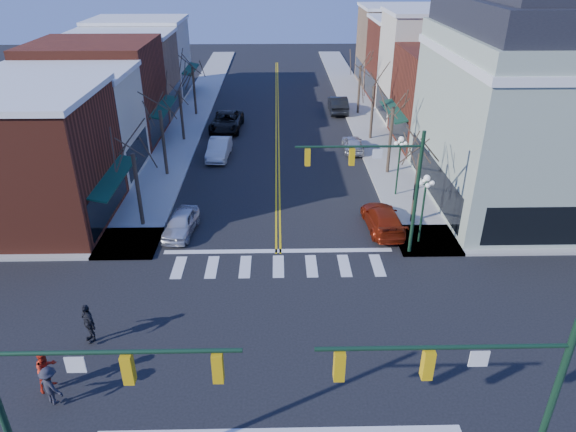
{
  "coord_description": "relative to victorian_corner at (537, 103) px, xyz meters",
  "views": [
    {
      "loc": [
        0.03,
        -17.22,
        15.3
      ],
      "look_at": [
        0.53,
        6.74,
        2.8
      ],
      "focal_mm": 32.0,
      "sensor_mm": 36.0,
      "label": 1
    }
  ],
  "objects": [
    {
      "name": "ground",
      "position": [
        -16.5,
        -14.5,
        -6.66
      ],
      "size": [
        160.0,
        160.0,
        0.0
      ],
      "primitive_type": "plane",
      "color": "black",
      "rests_on": "ground"
    },
    {
      "name": "sidewalk_left",
      "position": [
        -25.25,
        5.5,
        -6.58
      ],
      "size": [
        3.5,
        70.0,
        0.15
      ],
      "primitive_type": "cube",
      "color": "#9E9B93",
      "rests_on": "ground"
    },
    {
      "name": "sidewalk_right",
      "position": [
        -7.75,
        5.5,
        -6.58
      ],
      "size": [
        3.5,
        70.0,
        0.15
      ],
      "primitive_type": "cube",
      "color": "#9E9B93",
      "rests_on": "ground"
    },
    {
      "name": "bldg_left_brick_a",
      "position": [
        -32.0,
        -2.75,
        -2.66
      ],
      "size": [
        10.0,
        8.5,
        8.0
      ],
      "primitive_type": "cube",
      "color": "maroon",
      "rests_on": "ground"
    },
    {
      "name": "bldg_left_stucco_a",
      "position": [
        -32.0,
        5.0,
        -2.91
      ],
      "size": [
        10.0,
        7.0,
        7.5
      ],
      "primitive_type": "cube",
      "color": "beige",
      "rests_on": "ground"
    },
    {
      "name": "bldg_left_brick_b",
      "position": [
        -32.0,
        13.0,
        -2.41
      ],
      "size": [
        10.0,
        9.0,
        8.5
      ],
      "primitive_type": "cube",
      "color": "maroon",
      "rests_on": "ground"
    },
    {
      "name": "bldg_left_tan",
      "position": [
        -32.0,
        21.25,
        -2.76
      ],
      "size": [
        10.0,
        7.5,
        7.8
      ],
      "primitive_type": "cube",
      "color": "#9A7655",
      "rests_on": "ground"
    },
    {
      "name": "bldg_left_stucco_b",
      "position": [
        -32.0,
        29.0,
        -2.56
      ],
      "size": [
        10.0,
        8.0,
        8.2
      ],
      "primitive_type": "cube",
      "color": "beige",
      "rests_on": "ground"
    },
    {
      "name": "bldg_right_brick_a",
      "position": [
        -1.0,
        11.25,
        -2.66
      ],
      "size": [
        10.0,
        8.5,
        8.0
      ],
      "primitive_type": "cube",
      "color": "maroon",
      "rests_on": "ground"
    },
    {
      "name": "bldg_right_stucco",
      "position": [
        -1.0,
        19.0,
        -1.66
      ],
      "size": [
        10.0,
        7.0,
        10.0
      ],
      "primitive_type": "cube",
      "color": "beige",
      "rests_on": "ground"
    },
    {
      "name": "bldg_right_brick_b",
      "position": [
        -1.0,
        26.5,
        -2.41
      ],
      "size": [
        10.0,
        8.0,
        8.5
      ],
      "primitive_type": "cube",
      "color": "maroon",
      "rests_on": "ground"
    },
    {
      "name": "bldg_right_tan",
      "position": [
        -1.0,
        34.5,
        -2.16
      ],
      "size": [
        10.0,
        8.0,
        9.0
      ],
      "primitive_type": "cube",
      "color": "#9A7655",
      "rests_on": "ground"
    },
    {
      "name": "victorian_corner",
      "position": [
        0.0,
        0.0,
        0.0
      ],
      "size": [
        12.25,
        14.25,
        13.3
      ],
      "color": "#9AA993",
      "rests_on": "ground"
    },
    {
      "name": "traffic_mast_near_left",
      "position": [
        -22.05,
        -21.9,
        -1.95
      ],
      "size": [
        6.6,
        0.28,
        7.2
      ],
      "color": "#14331E",
      "rests_on": "ground"
    },
    {
      "name": "traffic_mast_near_right",
      "position": [
        -10.95,
        -21.9,
        -1.95
      ],
      "size": [
        6.6,
        0.28,
        7.2
      ],
      "color": "#14331E",
      "rests_on": "ground"
    },
    {
      "name": "traffic_mast_far_right",
      "position": [
        -10.95,
        -7.1,
        -1.95
      ],
      "size": [
        6.6,
        0.28,
        7.2
      ],
      "color": "#14331E",
      "rests_on": "ground"
    },
    {
      "name": "lamppost_corner",
      "position": [
        -8.3,
        -6.0,
        -3.7
      ],
      "size": [
        0.36,
        0.36,
        4.33
      ],
      "color": "#14331E",
      "rests_on": "ground"
    },
    {
      "name": "lamppost_midblock",
      "position": [
        -8.3,
        0.5,
        -3.7
      ],
      "size": [
        0.36,
        0.36,
        4.33
      ],
      "color": "#14331E",
      "rests_on": "ground"
    },
    {
      "name": "tree_left_a",
      "position": [
        -24.9,
        -3.5,
        -4.28
      ],
      "size": [
        0.24,
        0.24,
        4.76
      ],
      "primitive_type": "cylinder",
      "color": "#382B21",
      "rests_on": "ground"
    },
    {
      "name": "tree_left_b",
      "position": [
        -24.9,
        4.5,
        -4.14
      ],
      "size": [
        0.24,
        0.24,
        5.04
      ],
      "primitive_type": "cylinder",
      "color": "#382B21",
      "rests_on": "ground"
    },
    {
      "name": "tree_left_c",
      "position": [
        -24.9,
        12.5,
        -4.38
      ],
      "size": [
        0.24,
        0.24,
        4.55
      ],
      "primitive_type": "cylinder",
      "color": "#382B21",
      "rests_on": "ground"
    },
    {
      "name": "tree_left_d",
      "position": [
        -24.9,
        20.5,
        -4.21
      ],
      "size": [
        0.24,
        0.24,
        4.9
      ],
      "primitive_type": "cylinder",
      "color": "#382B21",
      "rests_on": "ground"
    },
    {
      "name": "tree_right_a",
      "position": [
        -8.1,
        -3.5,
        -4.35
      ],
      "size": [
        0.24,
        0.24,
        4.62
      ],
      "primitive_type": "cylinder",
      "color": "#382B21",
      "rests_on": "ground"
    },
    {
      "name": "tree_right_b",
      "position": [
        -8.1,
        4.5,
        -4.07
      ],
      "size": [
        0.24,
        0.24,
        5.18
      ],
      "primitive_type": "cylinder",
      "color": "#382B21",
      "rests_on": "ground"
    },
    {
      "name": "tree_right_c",
      "position": [
        -8.1,
        12.5,
        -4.24
      ],
      "size": [
        0.24,
        0.24,
        4.83
      ],
      "primitive_type": "cylinder",
      "color": "#382B21",
      "rests_on": "ground"
    },
    {
      "name": "tree_right_d",
      "position": [
        -8.1,
        20.5,
        -4.17
      ],
      "size": [
        0.24,
        0.24,
        4.97
      ],
      "primitive_type": "cylinder",
      "color": "#382B21",
      "rests_on": "ground"
    },
    {
      "name": "car_left_near",
      "position": [
        -22.33,
        -4.48,
        -5.98
      ],
      "size": [
        2.06,
        4.12,
        1.35
      ],
      "primitive_type": "imported",
      "rotation": [
        0.0,
        0.0,
        -0.12
      ],
      "color": "silver",
      "rests_on": "ground"
    },
    {
      "name": "car_left_mid",
      "position": [
        -21.3,
        8.23,
        -5.9
      ],
      "size": [
        1.86,
        4.68,
        1.52
      ],
      "primitive_type": "imported",
      "rotation": [
        0.0,
        0.0,
        -0.06
      ],
      "color": "beige",
      "rests_on": "ground"
    },
    {
      "name": "car_left_far",
      "position": [
        -21.3,
        15.49,
        -5.83
      ],
      "size": [
        3.1,
        6.08,
        1.65
      ],
      "primitive_type": "imported",
      "rotation": [
        0.0,
        0.0,
        -0.06
      ],
      "color": "black",
      "rests_on": "ground"
    },
    {
      "name": "car_right_near",
      "position": [
        -10.1,
        -4.21,
        -5.95
      ],
      "size": [
        2.24,
        4.98,
        1.42
      ],
      "primitive_type": "imported",
      "rotation": [
        0.0,
        0.0,
        3.2
      ],
      "color": "maroon",
      "rests_on": "ground"
    },
    {
      "name": "car_right_mid",
      "position": [
        -10.1,
        9.5,
        -5.98
      ],
      "size": [
        1.65,
        3.99,
        1.35
      ],
      "primitive_type": "imported",
      "rotation": [
        0.0,
        0.0,
        3.13
      ],
      "color": "silver",
      "rests_on": "ground"
    },
    {
      "name": "car_right_far",
      "position": [
        -10.1,
        21.28,
        -5.81
      ],
      "size": [
        1.81,
        5.12,
        1.68
      ],
      "primitive_type": "imported",
      "rotation": [
        0.0,
        0.0,
        3.14
      ],
      "color": "black",
      "rests_on": "ground"
    },
    {
      "name": "pedestrian_red_b",
      "position": [
        -25.38,
        -16.91,
        -5.61
      ],
      "size": [
        1.01,
        1.09,
        1.8
      ],
      "primitive_type": "imported",
      "rotation": [
        0.0,
        0.0,
        1.07
      ],
      "color": "red",
      "rests_on": "sidewalk_left"
    },
    {
      "name": "pedestrian_dark_a",
      "position": [
        -24.67,
        -14.19,
        -5.57
      ],
      "size": [
        1.09,
        1.11,
        1.87
      ],
      "primitive_type": "imported",
      "rotation": [
        0.0,
        0.0,
        -0.81
      ],
      "color": "black",
      "rests_on": "sidewalk_left"
    },
    {
      "name": "pedestrian_dark_b",
      "position": [
        -24.96,
        -17.65,
        -5.68
      ],
      "size": [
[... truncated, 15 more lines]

